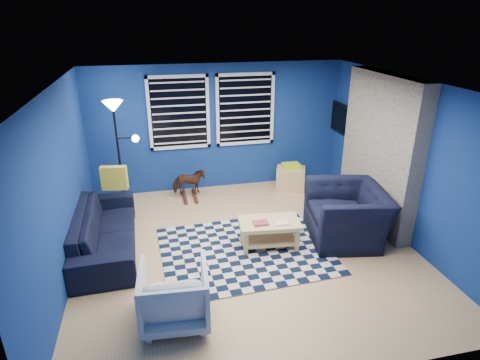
# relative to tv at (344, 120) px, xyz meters

# --- Properties ---
(floor) EXTENTS (5.00, 5.00, 0.00)m
(floor) POSITION_rel_tv_xyz_m (-2.45, -2.00, -1.40)
(floor) COLOR tan
(floor) RESTS_ON ground
(ceiling) EXTENTS (5.00, 5.00, 0.00)m
(ceiling) POSITION_rel_tv_xyz_m (-2.45, -2.00, 1.10)
(ceiling) COLOR white
(ceiling) RESTS_ON wall_back
(wall_back) EXTENTS (5.00, 0.00, 5.00)m
(wall_back) POSITION_rel_tv_xyz_m (-2.45, 0.50, -0.15)
(wall_back) COLOR navy
(wall_back) RESTS_ON floor
(wall_left) EXTENTS (0.00, 5.00, 5.00)m
(wall_left) POSITION_rel_tv_xyz_m (-4.95, -2.00, -0.15)
(wall_left) COLOR navy
(wall_left) RESTS_ON floor
(wall_right) EXTENTS (0.00, 5.00, 5.00)m
(wall_right) POSITION_rel_tv_xyz_m (0.05, -2.00, -0.15)
(wall_right) COLOR navy
(wall_right) RESTS_ON floor
(fireplace) EXTENTS (0.65, 2.00, 2.50)m
(fireplace) POSITION_rel_tv_xyz_m (-0.09, -1.50, -0.20)
(fireplace) COLOR gray
(fireplace) RESTS_ON floor
(window_left) EXTENTS (1.17, 0.06, 1.42)m
(window_left) POSITION_rel_tv_xyz_m (-3.20, 0.46, 0.20)
(window_left) COLOR black
(window_left) RESTS_ON wall_back
(window_right) EXTENTS (1.17, 0.06, 1.42)m
(window_right) POSITION_rel_tv_xyz_m (-1.90, 0.46, 0.20)
(window_right) COLOR black
(window_right) RESTS_ON wall_back
(tv) EXTENTS (0.07, 1.00, 0.58)m
(tv) POSITION_rel_tv_xyz_m (0.00, 0.00, 0.00)
(tv) COLOR black
(tv) RESTS_ON wall_right
(rug) EXTENTS (2.60, 2.13, 0.02)m
(rug) POSITION_rel_tv_xyz_m (-2.49, -2.05, -1.39)
(rug) COLOR black
(rug) RESTS_ON floor
(sofa) EXTENTS (2.25, 0.94, 0.65)m
(sofa) POSITION_rel_tv_xyz_m (-4.55, -1.52, -1.08)
(sofa) COLOR black
(sofa) RESTS_ON floor
(armchair_big) EXTENTS (1.46, 1.32, 0.84)m
(armchair_big) POSITION_rel_tv_xyz_m (-0.82, -2.00, -0.98)
(armchair_big) COLOR black
(armchair_big) RESTS_ON floor
(armchair_bent) EXTENTS (0.83, 0.85, 0.72)m
(armchair_bent) POSITION_rel_tv_xyz_m (-3.63, -3.31, -1.04)
(armchair_bent) COLOR gray
(armchair_bent) RESTS_ON floor
(rocking_horse) EXTENTS (0.31, 0.63, 0.53)m
(rocking_horse) POSITION_rel_tv_xyz_m (-3.11, 0.04, -1.07)
(rocking_horse) COLOR #432115
(rocking_horse) RESTS_ON floor
(coffee_table) EXTENTS (0.97, 0.62, 0.46)m
(coffee_table) POSITION_rel_tv_xyz_m (-2.10, -2.00, -1.08)
(coffee_table) COLOR tan
(coffee_table) RESTS_ON rug
(cabinet) EXTENTS (0.66, 0.55, 0.56)m
(cabinet) POSITION_rel_tv_xyz_m (-1.05, 0.01, -1.15)
(cabinet) COLOR tan
(cabinet) RESTS_ON floor
(floor_lamp) EXTENTS (0.54, 0.34, 2.00)m
(floor_lamp) POSITION_rel_tv_xyz_m (-4.31, -0.15, 0.24)
(floor_lamp) COLOR black
(floor_lamp) RESTS_ON floor
(throw_pillow) EXTENTS (0.43, 0.18, 0.40)m
(throw_pillow) POSITION_rel_tv_xyz_m (-4.40, -0.73, -0.55)
(throw_pillow) COLOR gold
(throw_pillow) RESTS_ON sofa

